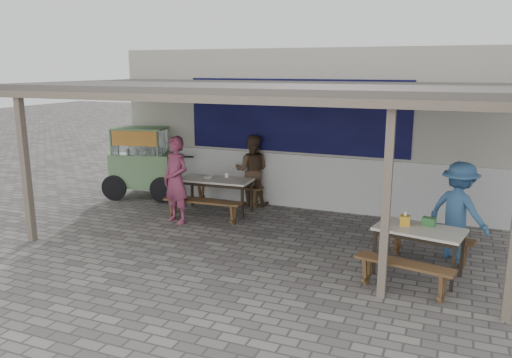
{
  "coord_description": "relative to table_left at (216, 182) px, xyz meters",
  "views": [
    {
      "loc": [
        3.16,
        -7.46,
        3.1
      ],
      "look_at": [
        -0.26,
        0.9,
        1.07
      ],
      "focal_mm": 35.0,
      "sensor_mm": 36.0,
      "label": 1
    }
  ],
  "objects": [
    {
      "name": "back_wall",
      "position": [
        1.6,
        1.69,
        1.05
      ],
      "size": [
        9.0,
        1.28,
        3.5
      ],
      "color": "#AFAB9D",
      "rests_on": "ground"
    },
    {
      "name": "tissue_box",
      "position": [
        4.12,
        -1.78,
        0.15
      ],
      "size": [
        0.16,
        0.16,
        0.15
      ],
      "primitive_type": "cube",
      "rotation": [
        0.0,
        0.0,
        0.09
      ],
      "color": "gold",
      "rests_on": "table_right"
    },
    {
      "name": "bench_right_wall",
      "position": [
        4.48,
        -1.17,
        -0.34
      ],
      "size": [
        1.39,
        0.53,
        0.45
      ],
      "rotation": [
        0.0,
        0.0,
        -0.19
      ],
      "color": "brown",
      "rests_on": "ground"
    },
    {
      "name": "patron_street_side",
      "position": [
        -0.42,
        -0.92,
        0.21
      ],
      "size": [
        0.75,
        0.62,
        1.77
      ],
      "primitive_type": "imported",
      "rotation": [
        0.0,
        0.0,
        -0.34
      ],
      "color": "#833551",
      "rests_on": "ground"
    },
    {
      "name": "table_right",
      "position": [
        4.34,
        -1.86,
        -0.0
      ],
      "size": [
        1.37,
        0.96,
        0.75
      ],
      "rotation": [
        0.0,
        0.0,
        -0.19
      ],
      "color": "silver",
      "rests_on": "ground"
    },
    {
      "name": "table_left",
      "position": [
        0.0,
        0.0,
        0.0
      ],
      "size": [
        1.59,
        0.78,
        0.75
      ],
      "rotation": [
        0.0,
        0.0,
        0.06
      ],
      "color": "silver",
      "rests_on": "ground"
    },
    {
      "name": "condiment_bowl",
      "position": [
        -0.17,
        0.01,
        0.1
      ],
      "size": [
        0.22,
        0.22,
        0.05
      ],
      "primitive_type": "imported",
      "rotation": [
        0.0,
        0.0,
        0.08
      ],
      "color": "silver",
      "rests_on": "table_left"
    },
    {
      "name": "donation_box",
      "position": [
        4.46,
        -1.69,
        0.14
      ],
      "size": [
        0.22,
        0.17,
        0.13
      ],
      "primitive_type": "cube",
      "rotation": [
        0.0,
        0.0,
        -0.22
      ],
      "color": "#306C34",
      "rests_on": "table_right"
    },
    {
      "name": "patron_right_table",
      "position": [
        4.86,
        -0.88,
        0.14
      ],
      "size": [
        1.21,
        1.07,
        1.62
      ],
      "primitive_type": "imported",
      "rotation": [
        0.0,
        0.0,
        2.58
      ],
      "color": "#376193",
      "rests_on": "ground"
    },
    {
      "name": "patron_wall_side",
      "position": [
        0.49,
        0.86,
        0.13
      ],
      "size": [
        0.91,
        0.78,
        1.62
      ],
      "primitive_type": "imported",
      "rotation": [
        0.0,
        0.0,
        3.38
      ],
      "color": "#4D3929",
      "rests_on": "ground"
    },
    {
      "name": "ground",
      "position": [
        1.6,
        -1.89,
        -0.67
      ],
      "size": [
        60.0,
        60.0,
        0.0
      ],
      "primitive_type": "plane",
      "color": "slate",
      "rests_on": "ground"
    },
    {
      "name": "condiment_jar",
      "position": [
        0.15,
        0.24,
        0.13
      ],
      "size": [
        0.09,
        0.09,
        0.1
      ],
      "primitive_type": "cylinder",
      "color": "white",
      "rests_on": "table_left"
    },
    {
      "name": "warung_roof",
      "position": [
        1.62,
        -0.99,
        2.04
      ],
      "size": [
        9.0,
        4.21,
        2.81
      ],
      "color": "#4E4743",
      "rests_on": "ground"
    },
    {
      "name": "bench_right_street",
      "position": [
        4.21,
        -2.56,
        -0.34
      ],
      "size": [
        1.39,
        0.53,
        0.45
      ],
      "rotation": [
        0.0,
        0.0,
        -0.19
      ],
      "color": "brown",
      "rests_on": "ground"
    },
    {
      "name": "bench_left_wall",
      "position": [
        -0.04,
        0.69,
        -0.33
      ],
      "size": [
        1.67,
        0.37,
        0.45
      ],
      "rotation": [
        0.0,
        0.0,
        0.06
      ],
      "color": "brown",
      "rests_on": "ground"
    },
    {
      "name": "vendor_cart",
      "position": [
        -2.21,
        0.5,
        0.25
      ],
      "size": [
        2.02,
        1.17,
        1.7
      ],
      "rotation": [
        0.0,
        0.0,
        0.23
      ],
      "color": "#669362",
      "rests_on": "ground"
    },
    {
      "name": "bench_left_street",
      "position": [
        0.04,
        -0.69,
        -0.33
      ],
      "size": [
        1.67,
        0.37,
        0.45
      ],
      "rotation": [
        0.0,
        0.0,
        0.06
      ],
      "color": "brown",
      "rests_on": "ground"
    }
  ]
}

